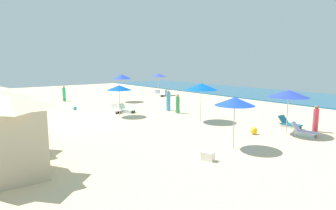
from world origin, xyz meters
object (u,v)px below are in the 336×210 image
beachgoer_3 (316,119)px  beachgoer_2 (64,94)px  umbrella_0 (289,94)px  umbrella_1 (235,101)px  lounge_chair_3_0 (160,94)px  beachgoer_1 (168,101)px  lounge_chair_3_1 (167,93)px  lounge_chair_5_0 (126,109)px  lounge_chair_0_0 (289,124)px  beachgoer_0 (178,104)px  cooler_box_2 (208,156)px  cabana_3 (2,120)px  lounge_chair_0_1 (303,131)px  umbrella_3 (158,75)px  beach_ball_1 (254,131)px  umbrella_2 (122,77)px  lounge_chair_5_1 (116,110)px  umbrella_4 (201,87)px  cabana_4 (11,136)px  beach_ball_0 (75,108)px  umbrella_5 (119,88)px

beachgoer_3 → beachgoer_2: bearing=40.5°
umbrella_0 → umbrella_1: (-0.13, -4.37, -0.06)m
lounge_chair_3_0 → beachgoer_1: bearing=-114.1°
lounge_chair_3_1 → lounge_chair_5_0: bearing=-108.3°
lounge_chair_0_0 → beachgoer_0: bearing=104.6°
beachgoer_1 → cooler_box_2: bearing=-1.6°
cabana_3 → lounge_chair_0_1: (6.68, 13.15, -1.20)m
umbrella_3 → beach_ball_1: size_ratio=6.59×
cabana_3 → umbrella_0: cabana_3 is taller
umbrella_1 → beachgoer_2: umbrella_1 is taller
lounge_chair_0_0 → umbrella_3: bearing=78.3°
beachgoer_3 → beachgoer_1: bearing=34.3°
cabana_3 → lounge_chair_5_0: (-5.47, 9.26, -1.20)m
beach_ball_1 → cooler_box_2: 5.23m
umbrella_2 → lounge_chair_5_1: bearing=-33.3°
cooler_box_2 → lounge_chair_5_1: bearing=-32.5°
umbrella_4 → lounge_chair_5_0: bearing=-159.6°
beachgoer_3 → beach_ball_1: (-1.80, -3.27, -0.52)m
lounge_chair_5_1 → lounge_chair_5_0: bearing=-15.9°
cabana_4 → lounge_chair_0_1: cabana_4 is taller
beach_ball_1 → lounge_chair_5_0: bearing=-168.9°
umbrella_0 → lounge_chair_5_0: bearing=-162.8°
lounge_chair_0_0 → umbrella_4: bearing=120.4°
beachgoer_0 → beach_ball_0: bearing=123.4°
beachgoer_3 → umbrella_2: bearing=30.5°
umbrella_1 → umbrella_5: size_ratio=1.04×
umbrella_3 → cooler_box_2: umbrella_3 is taller
cabana_4 → beachgoer_1: 14.60m
lounge_chair_5_0 → umbrella_5: bearing=-158.6°
cabana_3 → beach_ball_0: bearing=147.3°
beachgoer_3 → beach_ball_0: bearing=49.9°
lounge_chair_3_1 → lounge_chair_5_1: (6.72, -10.35, 0.01)m
beachgoer_2 → beach_ball_0: bearing=15.8°
umbrella_0 → lounge_chair_5_0: 12.08m
lounge_chair_0_1 → umbrella_5: (-11.08, -5.07, 1.85)m
cabana_4 → lounge_chair_3_1: (-15.89, 19.14, -1.23)m
beachgoer_1 → cooler_box_2: size_ratio=3.38×
umbrella_1 → umbrella_2: 17.41m
cabana_4 → umbrella_0: (2.59, 13.02, 0.76)m
umbrella_2 → lounge_chair_3_0: (-1.20, 5.59, -2.24)m
cabana_4 → beachgoer_1: cabana_4 is taller
lounge_chair_0_0 → lounge_chair_0_1: size_ratio=0.94×
cabana_3 → lounge_chair_3_0: size_ratio=1.82×
beachgoer_2 → beach_ball_1: size_ratio=3.96×
lounge_chair_0_0 → beachgoer_3: size_ratio=0.85×
umbrella_3 → lounge_chair_3_1: umbrella_3 is taller
cooler_box_2 → umbrella_3: bearing=-53.1°
cabana_3 → cooler_box_2: cabana_3 is taller
lounge_chair_0_1 → lounge_chair_3_0: lounge_chair_3_0 is taller
umbrella_2 → beachgoer_0: umbrella_2 is taller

